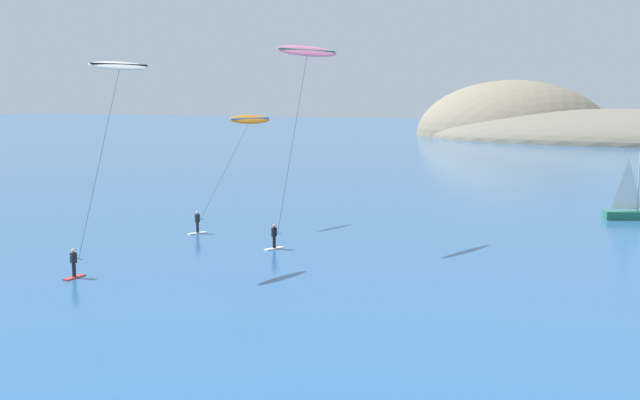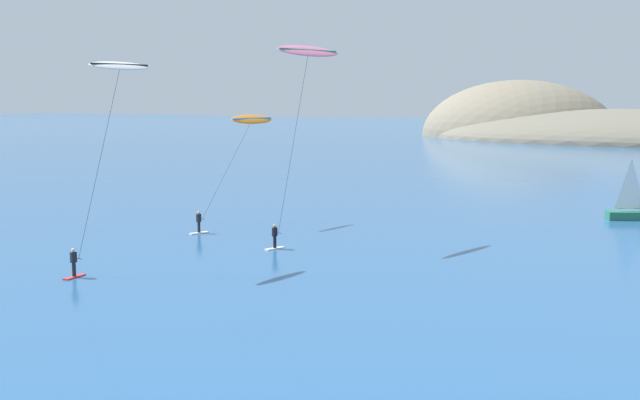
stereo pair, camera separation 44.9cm
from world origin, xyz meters
name	(u,v)px [view 2 (the right image)]	position (x,y,z in m)	size (l,w,h in m)	color
headland_island	(575,138)	(-14.77, 179.01, 0.00)	(95.44, 56.41, 27.29)	#6B6656
sailboat_near	(640,212)	(8.24, 55.96, 0.64)	(5.83, 3.20, 5.70)	#23664C
kitesurfer_pink	(306,65)	(-12.22, 34.70, 12.43)	(2.90, 7.11, 13.82)	silver
kitesurfer_white	(115,88)	(-18.72, 22.56, 10.81)	(1.94, 6.74, 12.43)	red
kitesurfer_orange	(246,130)	(-19.99, 39.60, 7.56)	(2.87, 8.81, 8.83)	silver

